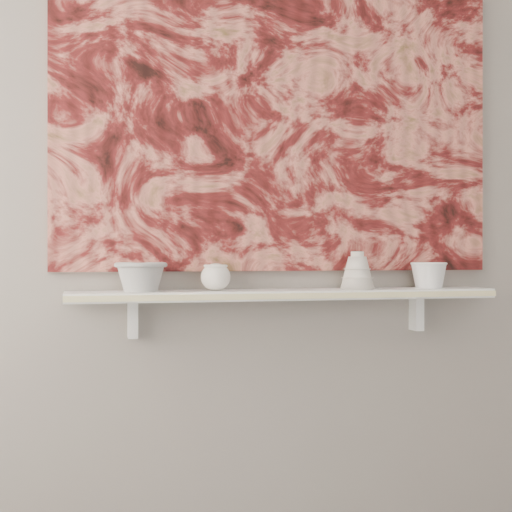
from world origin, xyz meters
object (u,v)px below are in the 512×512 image
object	(u,v)px
shelf	(287,294)
bowl_white	(429,275)
bowl_grey	(141,276)
cup_cream	(216,277)
bell_vessel	(357,270)
painting	(280,107)

from	to	relation	value
shelf	bowl_white	size ratio (longest dim) A/B	11.30
bowl_grey	cup_cream	size ratio (longest dim) A/B	1.73
bowl_white	bell_vessel	bearing A→B (deg)	180.00
painting	bell_vessel	distance (m)	0.60
shelf	cup_cream	distance (m)	0.24
bell_vessel	bowl_white	world-z (taller)	bell_vessel
shelf	cup_cream	world-z (taller)	cup_cream
painting	cup_cream	world-z (taller)	painting
painting	bowl_white	size ratio (longest dim) A/B	12.11
painting	cup_cream	size ratio (longest dim) A/B	15.85
bowl_grey	bowl_white	world-z (taller)	bowl_grey
cup_cream	bell_vessel	world-z (taller)	bell_vessel
painting	cup_cream	bearing A→B (deg)	-161.04
bowl_white	shelf	bearing A→B (deg)	180.00
shelf	cup_cream	bearing A→B (deg)	180.00
painting	bowl_white	bearing A→B (deg)	-9.07
shelf	bowl_white	distance (m)	0.51
bell_vessel	shelf	bearing A→B (deg)	180.00
painting	bowl_grey	size ratio (longest dim) A/B	9.17
painting	bowl_grey	bearing A→B (deg)	-170.27
painting	bowl_grey	xyz separation A→B (m)	(-0.47, -0.08, -0.56)
painting	cup_cream	xyz separation A→B (m)	(-0.23, -0.08, -0.57)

